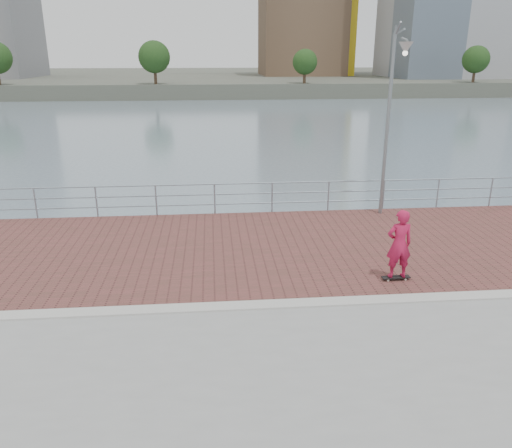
{
  "coord_description": "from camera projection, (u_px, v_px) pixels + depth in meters",
  "views": [
    {
      "loc": [
        -1.08,
        -10.08,
        5.48
      ],
      "look_at": [
        0.0,
        2.0,
        1.3
      ],
      "focal_mm": 35.0,
      "sensor_mm": 36.0,
      "label": 1
    }
  ],
  "objects": [
    {
      "name": "water",
      "position": [
        263.0,
        380.0,
        12.02
      ],
      "size": [
        400.0,
        400.0,
        0.0
      ],
      "primitive_type": "plane",
      "color": "slate",
      "rests_on": "ground"
    },
    {
      "name": "street_lamp",
      "position": [
        395.0,
        90.0,
        16.07
      ],
      "size": [
        0.45,
        1.29,
        6.11
      ],
      "color": "gray",
      "rests_on": "brick_lane"
    },
    {
      "name": "guardrail",
      "position": [
        243.0,
        195.0,
        17.74
      ],
      "size": [
        39.06,
        0.06,
        1.13
      ],
      "color": "#8C9EA8",
      "rests_on": "brick_lane"
    },
    {
      "name": "curb",
      "position": [
        264.0,
        305.0,
        11.36
      ],
      "size": [
        40.0,
        0.4,
        0.06
      ],
      "primitive_type": "cube",
      "color": "#B7B5AD",
      "rests_on": "seawall"
    },
    {
      "name": "brick_lane",
      "position": [
        251.0,
        248.0,
        14.76
      ],
      "size": [
        40.0,
        6.8,
        0.02
      ],
      "primitive_type": "cube",
      "color": "brown",
      "rests_on": "seawall"
    },
    {
      "name": "skateboarder",
      "position": [
        399.0,
        244.0,
        12.34
      ],
      "size": [
        0.66,
        0.45,
        1.78
      ],
      "primitive_type": "imported",
      "rotation": [
        0.0,
        0.0,
        3.18
      ],
      "color": "#B1173F",
      "rests_on": "skateboard"
    },
    {
      "name": "skateboard",
      "position": [
        396.0,
        277.0,
        12.64
      ],
      "size": [
        0.72,
        0.21,
        0.08
      ],
      "rotation": [
        0.0,
        0.0,
        0.04
      ],
      "color": "black",
      "rests_on": "brick_lane"
    },
    {
      "name": "far_shore",
      "position": [
        214.0,
        78.0,
        126.97
      ],
      "size": [
        320.0,
        95.0,
        2.5
      ],
      "primitive_type": "cube",
      "color": "#4C5142",
      "rests_on": "ground"
    },
    {
      "name": "shoreline_trees",
      "position": [
        267.0,
        59.0,
        83.16
      ],
      "size": [
        169.5,
        5.16,
        6.88
      ],
      "color": "#473323",
      "rests_on": "far_shore"
    }
  ]
}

